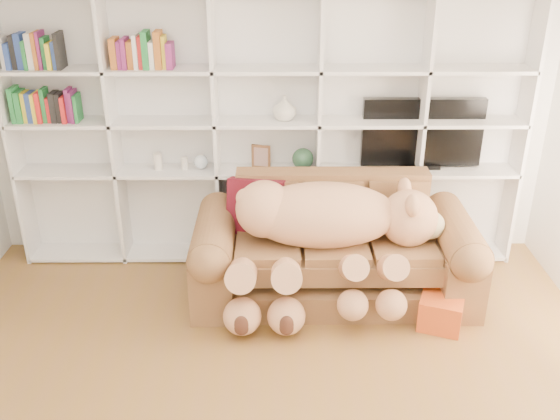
{
  "coord_description": "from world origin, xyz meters",
  "views": [
    {
      "loc": [
        0.08,
        -2.84,
        2.9
      ],
      "look_at": [
        0.11,
        1.63,
        0.78
      ],
      "focal_mm": 40.0,
      "sensor_mm": 36.0,
      "label": 1
    }
  ],
  "objects_px": {
    "gift_box": "(441,312)",
    "tv": "(422,134)",
    "teddy_bear": "(324,231)",
    "sofa": "(334,254)"
  },
  "relations": [
    {
      "from": "teddy_bear",
      "to": "tv",
      "type": "height_order",
      "value": "tv"
    },
    {
      "from": "sofa",
      "to": "gift_box",
      "type": "relative_size",
      "value": 7.19
    },
    {
      "from": "gift_box",
      "to": "tv",
      "type": "bearing_deg",
      "value": 89.8
    },
    {
      "from": "tv",
      "to": "teddy_bear",
      "type": "bearing_deg",
      "value": -135.44
    },
    {
      "from": "teddy_bear",
      "to": "tv",
      "type": "xyz_separation_m",
      "value": [
        0.9,
        0.89,
        0.5
      ]
    },
    {
      "from": "gift_box",
      "to": "tv",
      "type": "xyz_separation_m",
      "value": [
        0.0,
        1.19,
        1.04
      ]
    },
    {
      "from": "sofa",
      "to": "teddy_bear",
      "type": "height_order",
      "value": "teddy_bear"
    },
    {
      "from": "gift_box",
      "to": "tv",
      "type": "height_order",
      "value": "tv"
    },
    {
      "from": "teddy_bear",
      "to": "gift_box",
      "type": "height_order",
      "value": "teddy_bear"
    },
    {
      "from": "sofa",
      "to": "tv",
      "type": "xyz_separation_m",
      "value": [
        0.8,
        0.7,
        0.81
      ]
    }
  ]
}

